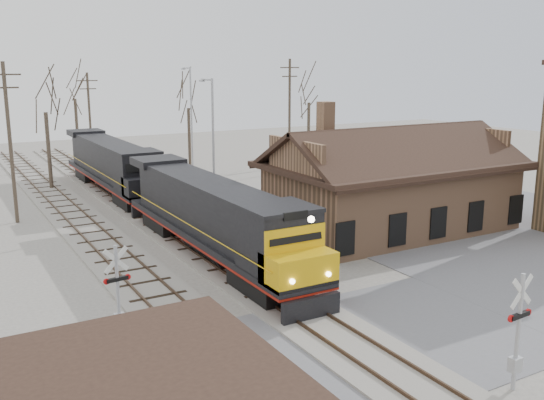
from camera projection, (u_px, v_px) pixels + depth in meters
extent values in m
plane|color=#A5A095|center=(353.00, 348.00, 21.85)|extent=(140.00, 140.00, 0.00)
cube|color=slate|center=(353.00, 348.00, 21.85)|extent=(60.00, 9.00, 0.03)
cube|color=#A5A095|center=(193.00, 243.00, 34.55)|extent=(3.40, 90.00, 0.12)
cube|color=#473323|center=(181.00, 243.00, 34.18)|extent=(0.08, 90.00, 0.14)
cube|color=#473323|center=(204.00, 240.00, 34.87)|extent=(0.08, 90.00, 0.14)
cube|color=#A5A095|center=(115.00, 255.00, 32.37)|extent=(3.40, 90.00, 0.12)
cube|color=#473323|center=(101.00, 255.00, 32.00)|extent=(0.08, 90.00, 0.14)
cube|color=#473323|center=(128.00, 251.00, 32.69)|extent=(0.08, 90.00, 0.14)
cube|color=#A07353|center=(391.00, 197.00, 37.40)|extent=(14.00, 8.00, 4.00)
cube|color=black|center=(393.00, 164.00, 36.95)|extent=(15.20, 9.20, 0.30)
cube|color=black|center=(420.00, 152.00, 34.78)|extent=(15.00, 4.71, 2.66)
cube|color=black|center=(369.00, 143.00, 38.68)|extent=(15.00, 4.71, 2.66)
cube|color=#A07353|center=(326.00, 121.00, 35.69)|extent=(0.80, 0.80, 2.20)
cube|color=black|center=(269.00, 282.00, 26.97)|extent=(2.37, 3.79, 0.95)
cube|color=black|center=(171.00, 222.00, 37.41)|extent=(2.37, 3.79, 0.95)
cube|color=black|center=(212.00, 234.00, 32.03)|extent=(2.84, 18.96, 0.33)
cube|color=maroon|center=(212.00, 237.00, 32.07)|extent=(2.86, 18.96, 0.11)
cube|color=black|center=(202.00, 202.00, 32.71)|extent=(2.47, 13.75, 2.65)
cube|color=black|center=(279.00, 239.00, 25.76)|extent=(2.84, 2.65, 2.65)
cube|color=#DDA80B|center=(299.00, 268.00, 24.57)|extent=(2.84, 1.71, 1.33)
cube|color=black|center=(311.00, 309.00, 24.07)|extent=(2.65, 0.25, 0.95)
cylinder|color=#FFF2CC|center=(311.00, 219.00, 23.35)|extent=(0.27, 0.10, 0.27)
cube|color=black|center=(136.00, 200.00, 43.46)|extent=(2.37, 3.79, 0.95)
cube|color=black|center=(93.00, 174.00, 53.90)|extent=(2.37, 3.79, 0.95)
cube|color=black|center=(112.00, 176.00, 48.52)|extent=(2.84, 18.96, 0.33)
cube|color=maroon|center=(112.00, 179.00, 48.56)|extent=(2.86, 18.96, 0.11)
cube|color=black|center=(107.00, 156.00, 49.20)|extent=(2.47, 13.75, 2.65)
cube|color=black|center=(138.00, 171.00, 42.25)|extent=(2.84, 2.65, 2.65)
cube|color=black|center=(146.00, 187.00, 41.06)|extent=(2.84, 1.71, 1.33)
cube|color=black|center=(151.00, 210.00, 40.56)|extent=(2.65, 0.25, 0.95)
cylinder|color=#A5A8AD|center=(518.00, 333.00, 18.64)|extent=(0.13, 0.13, 3.85)
cube|color=silver|center=(522.00, 292.00, 18.34)|extent=(1.01, 0.11, 1.01)
cube|color=silver|center=(522.00, 292.00, 18.34)|extent=(1.01, 0.11, 1.01)
cube|color=black|center=(520.00, 315.00, 18.51)|extent=(0.87, 0.21, 0.14)
cylinder|color=#B20C0C|center=(511.00, 319.00, 18.28)|extent=(0.24, 0.10, 0.23)
cylinder|color=#B20C0C|center=(528.00, 312.00, 18.75)|extent=(0.24, 0.10, 0.23)
cube|color=#A5A8AD|center=(515.00, 364.00, 18.87)|extent=(0.38, 0.29, 0.48)
cylinder|color=#A5A8AD|center=(118.00, 293.00, 22.10)|extent=(0.13, 0.13, 3.67)
cube|color=silver|center=(116.00, 260.00, 21.82)|extent=(0.96, 0.17, 0.96)
cube|color=silver|center=(116.00, 260.00, 21.82)|extent=(0.96, 0.17, 0.96)
cube|color=black|center=(117.00, 279.00, 21.98)|extent=(0.84, 0.26, 0.14)
cylinder|color=#B20C0C|center=(128.00, 277.00, 22.22)|extent=(0.23, 0.11, 0.22)
cylinder|color=#B20C0C|center=(106.00, 282.00, 21.73)|extent=(0.23, 0.11, 0.22)
cube|color=#A5A8AD|center=(120.00, 319.00, 22.32)|extent=(0.37, 0.28, 0.46)
cylinder|color=#A5A8AD|center=(213.00, 146.00, 41.47)|extent=(0.18, 0.18, 9.13)
cylinder|color=#A5A8AD|center=(207.00, 80.00, 41.26)|extent=(0.12, 1.80, 0.12)
cube|color=#A5A8AD|center=(202.00, 81.00, 41.96)|extent=(0.25, 0.50, 0.12)
cylinder|color=#A5A8AD|center=(192.00, 120.00, 57.19)|extent=(0.18, 0.18, 9.84)
cylinder|color=#A5A8AD|center=(186.00, 68.00, 56.90)|extent=(0.12, 1.80, 0.12)
cube|color=#A5A8AD|center=(183.00, 69.00, 57.60)|extent=(0.25, 0.50, 0.12)
cylinder|color=#382D23|center=(10.00, 144.00, 38.25)|extent=(0.24, 0.24, 10.23)
cube|color=#382D23|center=(4.00, 74.00, 37.31)|extent=(2.00, 0.10, 0.10)
cube|color=#382D23|center=(5.00, 88.00, 37.49)|extent=(1.60, 0.10, 0.10)
cylinder|color=#382D23|center=(90.00, 120.00, 60.97)|extent=(0.24, 0.24, 9.30)
cube|color=#382D23|center=(87.00, 81.00, 60.13)|extent=(2.00, 0.10, 0.10)
cube|color=#382D23|center=(88.00, 89.00, 60.30)|extent=(1.60, 0.10, 0.10)
cylinder|color=#382D23|center=(289.00, 116.00, 56.89)|extent=(0.24, 0.24, 10.59)
cube|color=#382D23|center=(290.00, 68.00, 55.91)|extent=(2.00, 0.10, 0.10)
cube|color=#382D23|center=(290.00, 76.00, 56.09)|extent=(1.60, 0.10, 0.10)
cylinder|color=#382D23|center=(49.00, 151.00, 49.27)|extent=(0.32, 0.32, 6.30)
cylinder|color=#382D23|center=(77.00, 130.00, 63.95)|extent=(0.32, 0.32, 6.56)
cylinder|color=#382D23|center=(189.00, 138.00, 60.32)|extent=(0.32, 0.32, 5.86)
cylinder|color=#382D23|center=(309.00, 133.00, 62.46)|extent=(0.32, 0.32, 6.27)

